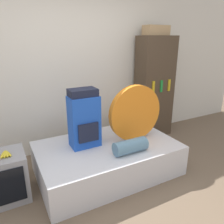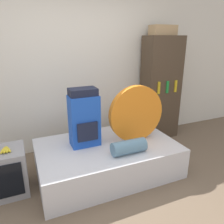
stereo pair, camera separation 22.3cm
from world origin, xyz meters
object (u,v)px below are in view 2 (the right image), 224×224
(tent_bag, at_px, (136,114))
(sleeping_roll, at_px, (129,147))
(backpack, at_px, (84,118))
(television, at_px, (5,172))
(bookshelf, at_px, (160,89))
(cardboard_box, at_px, (163,30))

(tent_bag, height_order, sleeping_roll, tent_bag)
(backpack, relative_size, sleeping_roll, 1.75)
(television, height_order, bookshelf, bookshelf)
(tent_bag, relative_size, cardboard_box, 1.77)
(tent_bag, bearing_deg, television, 176.85)
(tent_bag, relative_size, sleeping_roll, 1.78)
(television, distance_m, cardboard_box, 3.16)
(backpack, distance_m, television, 1.13)
(sleeping_roll, distance_m, bookshelf, 1.65)
(sleeping_roll, height_order, bookshelf, bookshelf)
(backpack, xyz_separation_m, television, (-1.00, -0.06, -0.51))
(tent_bag, xyz_separation_m, sleeping_roll, (-0.26, -0.30, -0.30))
(television, bearing_deg, backpack, 3.14)
(sleeping_roll, relative_size, cardboard_box, 1.00)
(cardboard_box, bearing_deg, sleeping_roll, -136.92)
(backpack, relative_size, cardboard_box, 1.75)
(television, relative_size, bookshelf, 0.31)
(backpack, relative_size, tent_bag, 0.98)
(backpack, height_order, sleeping_roll, backpack)
(sleeping_roll, xyz_separation_m, television, (-1.43, 0.39, -0.23))
(tent_bag, bearing_deg, sleeping_roll, -130.68)
(bookshelf, bearing_deg, sleeping_roll, -138.04)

